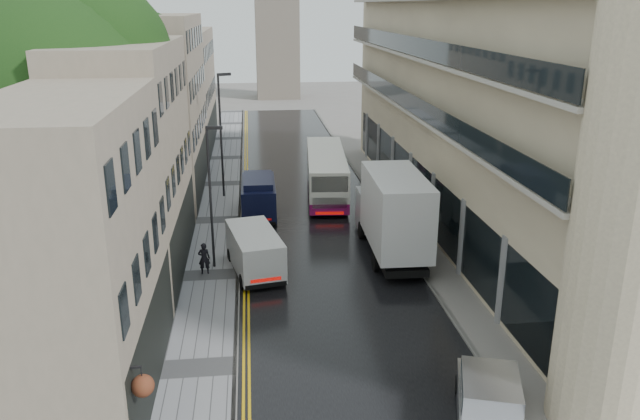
{
  "coord_description": "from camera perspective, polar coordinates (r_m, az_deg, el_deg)",
  "views": [
    {
      "loc": [
        -3.7,
        -9.28,
        12.69
      ],
      "look_at": [
        -0.61,
        18.0,
        3.66
      ],
      "focal_mm": 35.0,
      "sensor_mm": 36.0,
      "label": 1
    }
  ],
  "objects": [
    {
      "name": "road",
      "position": [
        39.08,
        -0.67,
        -0.73
      ],
      "size": [
        9.0,
        85.0,
        0.02
      ],
      "primitive_type": "cube",
      "color": "black",
      "rests_on": "ground"
    },
    {
      "name": "left_sidewalk",
      "position": [
        38.95,
        -9.26,
        -0.96
      ],
      "size": [
        2.7,
        85.0,
        0.12
      ],
      "primitive_type": "cube",
      "color": "gray",
      "rests_on": "ground"
    },
    {
      "name": "right_sidewalk",
      "position": [
        39.94,
        7.06,
        -0.37
      ],
      "size": [
        1.8,
        85.0,
        0.12
      ],
      "primitive_type": "cube",
      "color": "slate",
      "rests_on": "ground"
    },
    {
      "name": "old_shop_row",
      "position": [
        40.26,
        -14.72,
        8.05
      ],
      "size": [
        4.5,
        56.0,
        12.0
      ],
      "primitive_type": null,
      "color": "gray",
      "rests_on": "ground"
    },
    {
      "name": "modern_block",
      "position": [
        38.38,
        15.22,
        9.05
      ],
      "size": [
        8.0,
        40.0,
        14.0
      ],
      "primitive_type": null,
      "color": "beige",
      "rests_on": "ground"
    },
    {
      "name": "tree_near",
      "position": [
        31.11,
        -22.9,
        6.13
      ],
      "size": [
        10.56,
        10.56,
        13.89
      ],
      "primitive_type": null,
      "color": "black",
      "rests_on": "ground"
    },
    {
      "name": "tree_far",
      "position": [
        43.61,
        -17.83,
        8.83
      ],
      "size": [
        9.24,
        9.24,
        12.46
      ],
      "primitive_type": null,
      "color": "black",
      "rests_on": "ground"
    },
    {
      "name": "cream_bus",
      "position": [
        40.55,
        -0.88,
        2.22
      ],
      "size": [
        3.38,
        11.17,
        3.0
      ],
      "primitive_type": null,
      "rotation": [
        0.0,
        0.0,
        -0.08
      ],
      "color": "silver",
      "rests_on": "road"
    },
    {
      "name": "white_lorry",
      "position": [
        30.74,
        5.17,
        -1.58
      ],
      "size": [
        2.82,
        8.83,
        4.61
      ],
      "primitive_type": null,
      "rotation": [
        0.0,
        0.0,
        -0.02
      ],
      "color": "silver",
      "rests_on": "road"
    },
    {
      "name": "white_van",
      "position": [
        29.34,
        -7.13,
        -5.18
      ],
      "size": [
        2.97,
        5.14,
        2.18
      ],
      "primitive_type": null,
      "rotation": [
        0.0,
        0.0,
        0.2
      ],
      "color": "silver",
      "rests_on": "road"
    },
    {
      "name": "navy_van",
      "position": [
        37.68,
        -7.06,
        0.53
      ],
      "size": [
        2.12,
        5.19,
        2.64
      ],
      "primitive_type": null,
      "rotation": [
        0.0,
        0.0,
        -0.01
      ],
      "color": "black",
      "rests_on": "road"
    },
    {
      "name": "pedestrian",
      "position": [
        31.1,
        -10.55,
        -4.36
      ],
      "size": [
        0.59,
        0.39,
        1.6
      ],
      "primitive_type": "imported",
      "rotation": [
        0.0,
        0.0,
        3.16
      ],
      "color": "black",
      "rests_on": "left_sidewalk"
    },
    {
      "name": "lamp_post_near",
      "position": [
        30.92,
        -9.98,
        1.0
      ],
      "size": [
        0.82,
        0.3,
        7.14
      ],
      "primitive_type": null,
      "rotation": [
        0.0,
        0.0,
        -0.15
      ],
      "color": "black",
      "rests_on": "left_sidewalk"
    },
    {
      "name": "lamp_post_far",
      "position": [
        42.72,
        -9.04,
        6.63
      ],
      "size": [
        0.94,
        0.55,
        8.32
      ],
      "primitive_type": null,
      "rotation": [
        0.0,
        0.0,
        0.4
      ],
      "color": "black",
      "rests_on": "left_sidewalk"
    }
  ]
}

